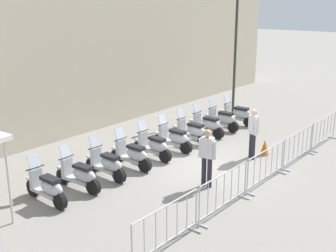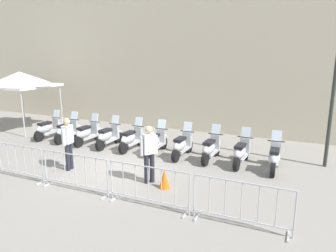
{
  "view_description": "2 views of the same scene",
  "coord_description": "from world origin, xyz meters",
  "views": [
    {
      "loc": [
        -11.62,
        -6.75,
        5.32
      ],
      "look_at": [
        -0.06,
        1.47,
        1.13
      ],
      "focal_mm": 46.94,
      "sensor_mm": 36.0,
      "label": 1
    },
    {
      "loc": [
        5.08,
        -8.8,
        3.71
      ],
      "look_at": [
        1.18,
        1.71,
        1.14
      ],
      "focal_mm": 33.14,
      "sensor_mm": 36.0,
      "label": 2
    }
  ],
  "objects": [
    {
      "name": "ground_plane",
      "position": [
        0.0,
        0.0,
        0.0
      ],
      "size": [
        120.0,
        120.0,
        0.0
      ],
      "primitive_type": "plane",
      "color": "gray"
    },
    {
      "name": "motorcycle_0",
      "position": [
        -4.75,
        2.07,
        0.45
      ],
      "size": [
        0.57,
        1.73,
        1.24
      ],
      "color": "black",
      "rests_on": "ground"
    },
    {
      "name": "motorcycle_1",
      "position": [
        -3.66,
        2.0,
        0.45
      ],
      "size": [
        0.56,
        1.72,
        1.24
      ],
      "color": "black",
      "rests_on": "ground"
    },
    {
      "name": "motorcycle_2",
      "position": [
        -2.58,
        1.94,
        0.45
      ],
      "size": [
        0.58,
        1.73,
        1.24
      ],
      "color": "black",
      "rests_on": "ground"
    },
    {
      "name": "motorcycle_3",
      "position": [
        -1.5,
        1.85,
        0.45
      ],
      "size": [
        0.56,
        1.73,
        1.24
      ],
      "color": "black",
      "rests_on": "ground"
    },
    {
      "name": "motorcycle_4",
      "position": [
        -0.42,
        1.81,
        0.45
      ],
      "size": [
        0.61,
        1.72,
        1.24
      ],
      "color": "black",
      "rests_on": "ground"
    },
    {
      "name": "motorcycle_5",
      "position": [
        0.66,
        1.72,
        0.45
      ],
      "size": [
        0.56,
        1.73,
        1.24
      ],
      "color": "black",
      "rests_on": "ground"
    },
    {
      "name": "motorcycle_6",
      "position": [
        1.74,
        1.64,
        0.45
      ],
      "size": [
        0.56,
        1.73,
        1.24
      ],
      "color": "black",
      "rests_on": "ground"
    },
    {
      "name": "motorcycle_7",
      "position": [
        2.83,
        1.62,
        0.45
      ],
      "size": [
        0.58,
        1.72,
        1.24
      ],
      "color": "black",
      "rests_on": "ground"
    },
    {
      "name": "motorcycle_8",
      "position": [
        3.91,
        1.53,
        0.45
      ],
      "size": [
        0.6,
        1.72,
        1.24
      ],
      "color": "black",
      "rests_on": "ground"
    },
    {
      "name": "motorcycle_9",
      "position": [
        4.99,
        1.37,
        0.45
      ],
      "size": [
        0.56,
        1.72,
        1.24
      ],
      "color": "black",
      "rests_on": "ground"
    },
    {
      "name": "barrier_segment_0",
      "position": [
        -4.72,
        -1.81,
        0.53
      ],
      "size": [
        2.2,
        0.58,
        1.07
      ],
      "color": "#B2B5B7",
      "rests_on": "ground"
    },
    {
      "name": "barrier_segment_1",
      "position": [
        -2.43,
        -1.97,
        0.53
      ],
      "size": [
        2.2,
        0.58,
        1.07
      ],
      "color": "#B2B5B7",
      "rests_on": "ground"
    },
    {
      "name": "barrier_segment_2",
      "position": [
        -0.15,
        -2.13,
        0.53
      ],
      "size": [
        2.2,
        0.58,
        1.07
      ],
      "color": "#B2B5B7",
      "rests_on": "ground"
    },
    {
      "name": "barrier_segment_3",
      "position": [
        2.14,
        -2.29,
        0.53
      ],
      "size": [
        2.2,
        0.58,
        1.07
      ],
      "color": "#B2B5B7",
      "rests_on": "ground"
    },
    {
      "name": "barrier_segment_4",
      "position": [
        4.43,
        -2.45,
        0.53
      ],
      "size": [
        2.2,
        0.58,
        1.07
      ],
      "color": "#B2B5B7",
      "rests_on": "ground"
    },
    {
      "name": "street_lamp",
      "position": [
        6.62,
        2.44,
        3.7
      ],
      "size": [
        0.36,
        0.36,
        6.18
      ],
      "color": "#2D332D",
      "rests_on": "ground"
    },
    {
      "name": "officer_near_row_end",
      "position": [
        -1.36,
        -0.83,
        0.98
      ],
      "size": [
        0.26,
        0.55,
        1.73
      ],
      "color": "#23232D",
      "rests_on": "ground"
    },
    {
      "name": "officer_mid_plaza",
      "position": [
        1.56,
        -0.9,
        0.98
      ],
      "size": [
        0.41,
        0.43,
        1.73
      ],
      "color": "#23232D",
      "rests_on": "ground"
    },
    {
      "name": "traffic_cone",
      "position": [
        2.12,
        -1.12,
        0.28
      ],
      "size": [
        0.32,
        0.32,
        0.55
      ],
      "primitive_type": "cone",
      "color": "orange",
      "rests_on": "ground"
    }
  ]
}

